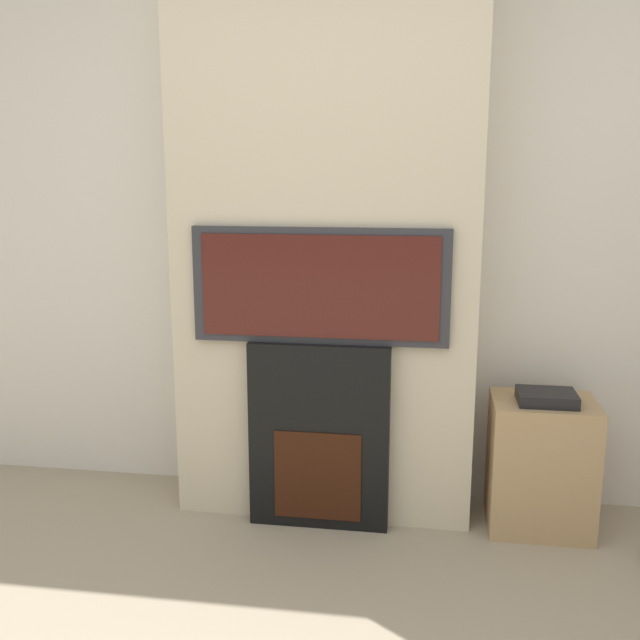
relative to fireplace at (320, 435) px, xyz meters
name	(u,v)px	position (x,y,z in m)	size (l,w,h in m)	color
wall_back	(333,209)	(0.00, 0.39, 0.95)	(6.00, 0.06, 2.70)	silver
chimney_breast	(326,211)	(0.00, 0.18, 0.95)	(1.30, 0.36, 2.70)	beige
fireplace	(320,435)	(0.00, 0.00, 0.00)	(0.60, 0.15, 0.81)	black
television	(320,286)	(0.00, 0.00, 0.65)	(1.07, 0.07, 0.48)	#2D2D33
media_stand	(541,463)	(0.94, 0.10, -0.11)	(0.43, 0.34, 0.62)	tan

